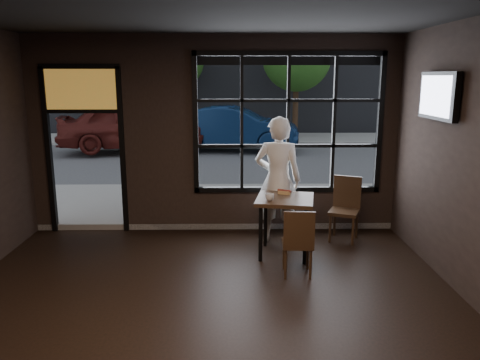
{
  "coord_description": "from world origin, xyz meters",
  "views": [
    {
      "loc": [
        0.3,
        -4.09,
        2.55
      ],
      "look_at": [
        0.4,
        2.2,
        1.15
      ],
      "focal_mm": 35.0,
      "sensor_mm": 36.0,
      "label": 1
    }
  ],
  "objects_px": {
    "cafe_table": "(284,226)",
    "man": "(278,180)",
    "chair_near": "(297,241)",
    "navy_car": "(234,128)"
  },
  "relations": [
    {
      "from": "cafe_table",
      "to": "navy_car",
      "type": "distance_m",
      "value": 9.64
    },
    {
      "from": "chair_near",
      "to": "cafe_table",
      "type": "bearing_deg",
      "value": -79.86
    },
    {
      "from": "cafe_table",
      "to": "man",
      "type": "height_order",
      "value": "man"
    },
    {
      "from": "cafe_table",
      "to": "man",
      "type": "bearing_deg",
      "value": 105.0
    },
    {
      "from": "chair_near",
      "to": "navy_car",
      "type": "xyz_separation_m",
      "value": [
        -0.78,
        10.31,
        0.37
      ]
    },
    {
      "from": "cafe_table",
      "to": "navy_car",
      "type": "xyz_separation_m",
      "value": [
        -0.69,
        9.61,
        0.4
      ]
    },
    {
      "from": "cafe_table",
      "to": "navy_car",
      "type": "relative_size",
      "value": 0.2
    },
    {
      "from": "chair_near",
      "to": "navy_car",
      "type": "height_order",
      "value": "navy_car"
    },
    {
      "from": "cafe_table",
      "to": "chair_near",
      "type": "bearing_deg",
      "value": -72.15
    },
    {
      "from": "chair_near",
      "to": "navy_car",
      "type": "bearing_deg",
      "value": -83.04
    }
  ]
}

